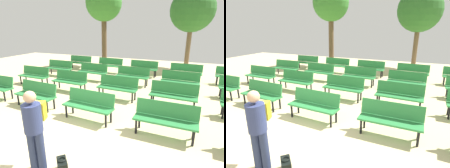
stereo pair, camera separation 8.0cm
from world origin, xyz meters
TOP-DOWN VIEW (x-y plane):
  - ground_plane at (0.00, 0.00)m, footprint 26.15×26.15m
  - bench_r0_c1 at (-2.12, 1.70)m, footprint 1.63×0.61m
  - bench_r0_c2 at (0.06, 1.54)m, footprint 1.63×0.60m
  - bench_r0_c3 at (2.31, 1.49)m, footprint 1.61×0.53m
  - bench_r1_c0 at (-4.18, 3.75)m, footprint 1.62×0.54m
  - bench_r1_c1 at (-2.02, 3.60)m, footprint 1.62×0.56m
  - bench_r1_c2 at (0.24, 3.52)m, footprint 1.63×0.57m
  - bench_r1_c3 at (2.35, 3.42)m, footprint 1.63×0.57m
  - bench_r2_c0 at (-4.15, 5.68)m, footprint 1.61×0.52m
  - bench_r2_c1 at (-1.91, 5.56)m, footprint 1.62×0.57m
  - bench_r2_c2 at (0.29, 5.49)m, footprint 1.61×0.53m
  - bench_r2_c3 at (2.47, 5.35)m, footprint 1.62×0.56m
  - bench_r3_c0 at (-3.97, 7.66)m, footprint 1.61×0.52m
  - bench_r3_c1 at (-1.76, 7.53)m, footprint 1.62×0.55m
  - bench_r3_c2 at (0.39, 7.40)m, footprint 1.63×0.58m
  - bench_r3_c3 at (2.67, 7.27)m, footprint 1.63×0.58m
  - tree_0 at (-3.01, 9.49)m, footprint 2.48×2.48m
  - tree_1 at (2.63, 10.69)m, footprint 2.78×2.78m
  - visitor_with_backpack at (0.14, -0.70)m, footprint 0.47×0.59m
  - handbag at (0.63, -0.62)m, footprint 0.35×0.36m

SIDE VIEW (x-z plane):
  - ground_plane at x=0.00m, z-range 0.00..0.00m
  - handbag at x=0.63m, z-range -0.01..0.28m
  - bench_r0_c1 at x=-2.12m, z-range 0.07..0.94m
  - bench_r0_c2 at x=0.06m, z-range 0.07..0.94m
  - bench_r0_c3 at x=2.31m, z-range 0.07..0.94m
  - bench_r1_c0 at x=-4.18m, z-range 0.07..0.94m
  - bench_r1_c1 at x=-2.02m, z-range 0.07..0.94m
  - bench_r1_c2 at x=0.24m, z-range 0.07..0.94m
  - bench_r1_c3 at x=2.35m, z-range 0.07..0.94m
  - bench_r2_c0 at x=-4.15m, z-range 0.07..0.94m
  - bench_r2_c1 at x=-1.91m, z-range 0.07..0.94m
  - bench_r2_c2 at x=0.29m, z-range 0.07..0.94m
  - bench_r2_c3 at x=2.47m, z-range 0.07..0.94m
  - bench_r3_c0 at x=-3.97m, z-range 0.07..0.94m
  - bench_r3_c1 at x=-1.76m, z-range 0.07..0.94m
  - bench_r3_c2 at x=0.39m, z-range 0.07..0.94m
  - bench_r3_c3 at x=2.67m, z-range 0.07..0.94m
  - visitor_with_backpack at x=0.14m, z-range 0.11..1.76m
  - tree_1 at x=2.63m, z-range 1.16..6.31m
  - tree_0 at x=-3.01m, z-range 1.46..7.01m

